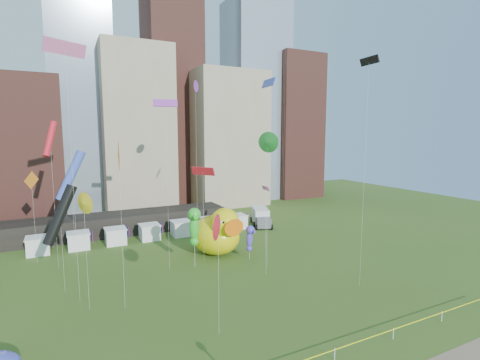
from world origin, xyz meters
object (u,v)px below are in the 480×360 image
small_duck (216,238)px  box_truck (261,217)px  seahorse_green (194,224)px  seahorse_purple (250,236)px  big_duck (217,232)px

small_duck → box_truck: bearing=32.4°
seahorse_green → seahorse_purple: seahorse_green is taller
seahorse_purple → small_duck: bearing=95.2°
small_duck → box_truck: (12.32, 8.67, -0.04)m
seahorse_green → seahorse_purple: (7.32, -0.39, -2.41)m
box_truck → big_duck: bearing=-119.6°
big_duck → seahorse_green: seahorse_green is taller
big_duck → seahorse_green: (-4.34, -3.22, 2.43)m
big_duck → small_duck: bearing=62.7°
big_duck → seahorse_purple: big_duck is taller
small_duck → seahorse_green: bearing=-134.7°
seahorse_green → box_truck: (17.56, 14.48, -3.98)m
seahorse_green → small_duck: bearing=58.7°
seahorse_purple → big_duck: bearing=116.0°
big_duck → box_truck: 17.43m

